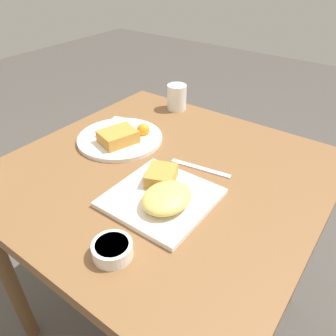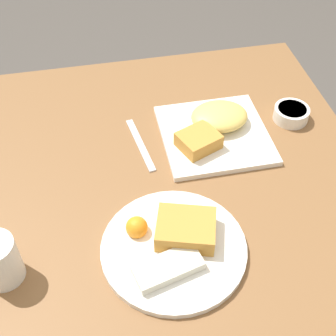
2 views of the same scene
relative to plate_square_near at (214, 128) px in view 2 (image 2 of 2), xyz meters
The scene contains 6 objects.
ground_plane 0.80m from the plate_square_near, 37.49° to the left, with size 8.00×8.00×0.00m, color #4C4742.
dining_table 0.18m from the plate_square_near, 37.49° to the left, with size 0.88×0.90×0.76m.
plate_square_near is the anchor object (origin of this frame).
plate_oval_far 0.34m from the plate_square_near, 61.73° to the left, with size 0.28×0.28×0.05m.
sauce_ramekin 0.21m from the plate_square_near, behind, with size 0.09×0.09×0.03m.
butter_knife 0.18m from the plate_square_near, ahead, with size 0.04×0.19×0.00m.
Camera 2 is at (0.16, 0.72, 1.53)m, focal length 50.00 mm.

